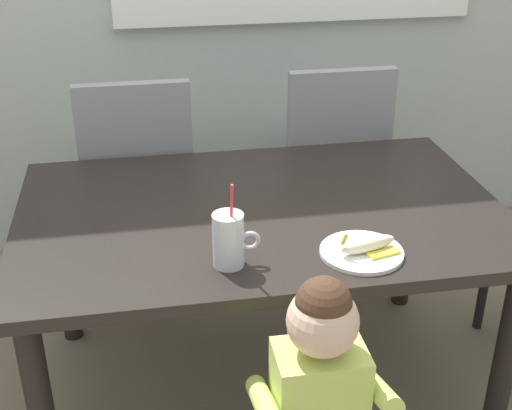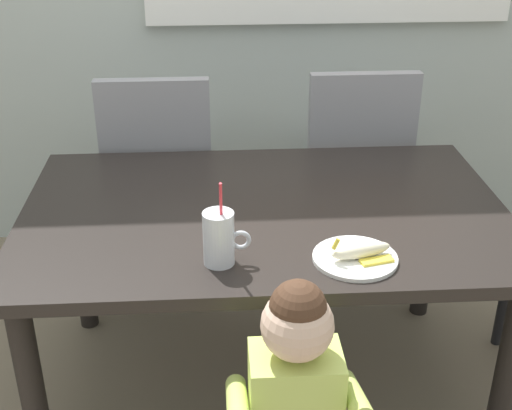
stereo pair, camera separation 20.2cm
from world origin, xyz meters
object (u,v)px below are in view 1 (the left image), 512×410
(dining_chair_left, at_px, (139,177))
(toddler_standing, at_px, (319,389))
(dining_table, at_px, (261,232))
(snack_plate, at_px, (362,252))
(dining_chair_right, at_px, (330,160))
(milk_cup, at_px, (229,243))
(peeled_banana, at_px, (368,245))

(dining_chair_left, height_order, toddler_standing, dining_chair_left)
(dining_table, height_order, snack_plate, snack_plate)
(toddler_standing, distance_m, snack_plate, 0.41)
(dining_chair_left, bearing_deg, snack_plate, 121.14)
(dining_chair_right, bearing_deg, dining_chair_left, 2.25)
(dining_chair_left, xyz_separation_m, toddler_standing, (0.40, -1.29, -0.02))
(dining_table, distance_m, dining_chair_left, 0.76)
(milk_cup, bearing_deg, dining_table, 65.31)
(dining_chair_right, height_order, peeled_banana, dining_chair_right)
(toddler_standing, bearing_deg, milk_cup, 118.10)
(dining_chair_left, height_order, snack_plate, dining_chair_left)
(dining_table, relative_size, peeled_banana, 8.55)
(toddler_standing, height_order, milk_cup, milk_cup)
(dining_chair_left, height_order, peeled_banana, dining_chair_left)
(dining_chair_left, bearing_deg, dining_table, 119.53)
(toddler_standing, height_order, peeled_banana, toddler_standing)
(dining_table, bearing_deg, peeled_banana, -54.38)
(toddler_standing, height_order, snack_plate, toddler_standing)
(dining_chair_left, distance_m, milk_cup, 1.02)
(dining_chair_left, distance_m, toddler_standing, 1.35)
(peeled_banana, bearing_deg, snack_plate, 160.93)
(toddler_standing, relative_size, peeled_banana, 4.77)
(dining_chair_left, relative_size, snack_plate, 4.17)
(milk_cup, bearing_deg, dining_chair_left, 103.23)
(toddler_standing, bearing_deg, peeled_banana, 55.51)
(dining_chair_left, relative_size, toddler_standing, 1.15)
(snack_plate, height_order, peeled_banana, peeled_banana)
(milk_cup, height_order, snack_plate, milk_cup)
(toddler_standing, xyz_separation_m, peeled_banana, (0.21, 0.30, 0.21))
(dining_table, distance_m, milk_cup, 0.38)
(dining_table, bearing_deg, snack_plate, -55.76)
(dining_chair_left, distance_m, dining_chair_right, 0.79)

